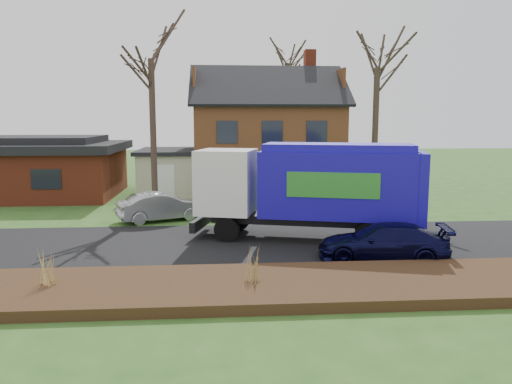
{
  "coord_description": "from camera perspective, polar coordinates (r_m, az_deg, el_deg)",
  "views": [
    {
      "loc": [
        -1.15,
        -18.55,
        4.75
      ],
      "look_at": [
        0.47,
        2.5,
        1.65
      ],
      "focal_mm": 35.0,
      "sensor_mm": 36.0,
      "label": 1
    }
  ],
  "objects": [
    {
      "name": "mulch_verge",
      "position": [
        14.07,
        0.54,
        -10.74
      ],
      "size": [
        80.0,
        3.5,
        0.3
      ],
      "primitive_type": "cube",
      "color": "black",
      "rests_on": "ground"
    },
    {
      "name": "main_house",
      "position": [
        32.57,
        0.26,
        7.08
      ],
      "size": [
        12.95,
        8.95,
        9.26
      ],
      "color": "beige",
      "rests_on": "ground"
    },
    {
      "name": "tree_back",
      "position": [
        41.24,
        3.59,
        16.15
      ],
      "size": [
        3.92,
        3.92,
        12.43
      ],
      "color": "#382D21",
      "rests_on": "ground"
    },
    {
      "name": "grass_clump_west",
      "position": [
        14.76,
        -22.79,
        -7.79
      ],
      "size": [
        0.39,
        0.32,
        1.03
      ],
      "color": "tan",
      "rests_on": "mulch_verge"
    },
    {
      "name": "navy_wagon",
      "position": [
        17.45,
        14.31,
        -5.58
      ],
      "size": [
        4.59,
        2.51,
        1.26
      ],
      "primitive_type": "imported",
      "rotation": [
        0.0,
        0.0,
        -1.75
      ],
      "color": "black",
      "rests_on": "ground"
    },
    {
      "name": "road",
      "position": [
        19.18,
        -0.83,
        -5.96
      ],
      "size": [
        80.0,
        7.0,
        0.02
      ],
      "primitive_type": "cube",
      "color": "black",
      "rests_on": "ground"
    },
    {
      "name": "silver_sedan",
      "position": [
        23.84,
        -10.74,
        -1.66
      ],
      "size": [
        4.29,
        2.88,
        1.34
      ],
      "primitive_type": "imported",
      "rotation": [
        0.0,
        0.0,
        1.97
      ],
      "color": "#A1A4A9",
      "rests_on": "ground"
    },
    {
      "name": "garbage_truck",
      "position": [
        19.65,
        6.55,
        0.83
      ],
      "size": [
        9.2,
        4.59,
        3.81
      ],
      "rotation": [
        0.0,
        0.0,
        -0.26
      ],
      "color": "black",
      "rests_on": "ground"
    },
    {
      "name": "ground",
      "position": [
        19.18,
        -0.83,
        -5.99
      ],
      "size": [
        120.0,
        120.0,
        0.0
      ],
      "primitive_type": "plane",
      "color": "#2B521B",
      "rests_on": "ground"
    },
    {
      "name": "tree_front_west",
      "position": [
        26.98,
        -12.0,
        17.09
      ],
      "size": [
        3.65,
        3.65,
        10.84
      ],
      "color": "#3E2D25",
      "rests_on": "ground"
    },
    {
      "name": "tree_front_east",
      "position": [
        29.93,
        13.78,
        16.02
      ],
      "size": [
        3.92,
        3.92,
        10.9
      ],
      "color": "#3B3023",
      "rests_on": "ground"
    },
    {
      "name": "ranch_house",
      "position": [
        33.49,
        -23.31,
        2.64
      ],
      "size": [
        9.8,
        8.2,
        3.7
      ],
      "color": "#983921",
      "rests_on": "ground"
    },
    {
      "name": "grass_clump_mid",
      "position": [
        13.9,
        0.04,
        -8.15
      ],
      "size": [
        0.36,
        0.3,
        1.01
      ],
      "color": "#A08046",
      "rests_on": "mulch_verge"
    }
  ]
}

